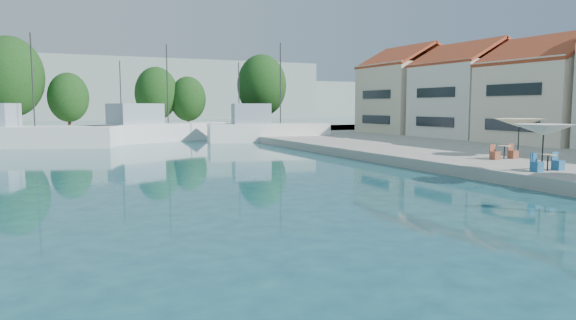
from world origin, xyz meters
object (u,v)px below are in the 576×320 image
trawler_02 (9,135)px  trawler_04 (266,131)px  trawler_03 (153,131)px  umbrella_cream (519,123)px  umbrella_white (544,130)px

trawler_02 → trawler_04: 23.06m
trawler_04 → trawler_03: bearing=165.3°
trawler_02 → trawler_03: same height
trawler_03 → umbrella_cream: bearing=-87.5°
trawler_02 → umbrella_white: size_ratio=6.64×
trawler_04 → umbrella_white: (0.30, -31.69, 1.43)m
trawler_03 → umbrella_white: trawler_03 is taller
trawler_03 → trawler_04: 11.41m
umbrella_white → umbrella_cream: 7.70m
trawler_04 → umbrella_white: trawler_04 is taller
umbrella_cream → trawler_02: bearing=134.6°
trawler_04 → trawler_02: bearing=-176.4°
umbrella_white → umbrella_cream: bearing=48.3°
trawler_02 → umbrella_cream: (28.31, -28.70, 1.50)m
trawler_03 → umbrella_cream: size_ratio=5.44×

